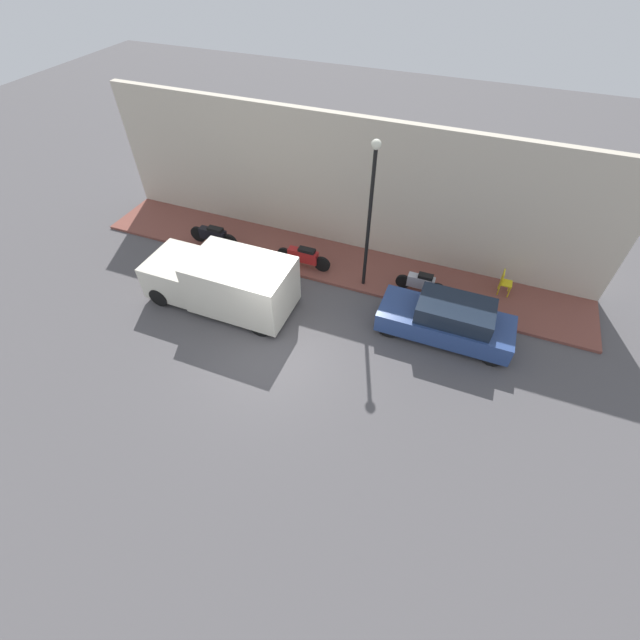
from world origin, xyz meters
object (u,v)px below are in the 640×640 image
(cafe_chair, at_px, (505,281))
(motorcycle_red, at_px, (303,256))
(motorcycle_black, at_px, (214,235))
(delivery_van, at_px, (222,281))
(scooter_silver, at_px, (421,282))
(parked_car, at_px, (447,320))
(streetlamp, at_px, (371,205))

(cafe_chair, bearing_deg, motorcycle_red, 99.50)
(motorcycle_black, xyz_separation_m, motorcycle_red, (0.03, -3.87, -0.00))
(delivery_van, relative_size, scooter_silver, 2.90)
(motorcycle_black, distance_m, scooter_silver, 8.30)
(scooter_silver, height_order, motorcycle_red, motorcycle_red)
(motorcycle_black, bearing_deg, scooter_silver, -88.45)
(scooter_silver, bearing_deg, cafe_chair, -69.77)
(cafe_chair, bearing_deg, scooter_silver, 110.23)
(parked_car, distance_m, scooter_silver, 2.08)
(parked_car, xyz_separation_m, motorcycle_black, (1.48, 9.48, -0.11))
(delivery_van, bearing_deg, motorcycle_red, -33.02)
(cafe_chair, bearing_deg, motorcycle_black, 96.35)
(delivery_van, height_order, motorcycle_red, delivery_van)
(delivery_van, distance_m, streetlamp, 5.50)
(motorcycle_black, height_order, scooter_silver, motorcycle_black)
(parked_car, distance_m, motorcycle_red, 5.81)
(delivery_van, bearing_deg, scooter_silver, -64.57)
(delivery_van, xyz_separation_m, streetlamp, (2.65, -4.21, 2.34))
(parked_car, xyz_separation_m, scooter_silver, (1.70, 1.18, -0.15))
(scooter_silver, bearing_deg, delivery_van, 115.43)
(cafe_chair, bearing_deg, delivery_van, 113.89)
(parked_car, bearing_deg, motorcycle_black, 81.13)
(scooter_silver, height_order, streetlamp, streetlamp)
(delivery_van, height_order, cafe_chair, delivery_van)
(motorcycle_black, height_order, streetlamp, streetlamp)
(motorcycle_black, relative_size, scooter_silver, 1.20)
(delivery_van, bearing_deg, parked_car, -80.40)
(streetlamp, bearing_deg, motorcycle_black, 89.27)
(parked_car, height_order, scooter_silver, parked_car)
(motorcycle_black, xyz_separation_m, scooter_silver, (0.22, -8.29, -0.05))
(delivery_van, distance_m, scooter_silver, 6.90)
(delivery_van, relative_size, motorcycle_black, 2.42)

